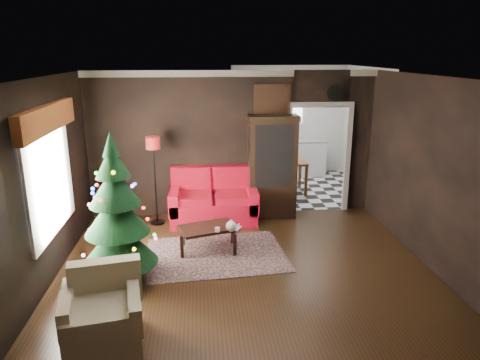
{
  "coord_description": "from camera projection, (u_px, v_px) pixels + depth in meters",
  "views": [
    {
      "loc": [
        -0.62,
        -5.81,
        3.12
      ],
      "look_at": [
        0.0,
        0.9,
        1.15
      ],
      "focal_mm": 32.88,
      "sensor_mm": 36.0,
      "label": 1
    }
  ],
  "objects": [
    {
      "name": "floor",
      "position": [
        246.0,
        272.0,
        6.49
      ],
      "size": [
        5.5,
        5.5,
        0.0
      ],
      "primitive_type": "plane",
      "color": "black",
      "rests_on": "ground"
    },
    {
      "name": "ceiling",
      "position": [
        246.0,
        78.0,
        5.7
      ],
      "size": [
        5.5,
        5.5,
        0.0
      ],
      "primitive_type": "plane",
      "rotation": [
        3.14,
        0.0,
        0.0
      ],
      "color": "white",
      "rests_on": "ground"
    },
    {
      "name": "wall_back",
      "position": [
        232.0,
        144.0,
        8.48
      ],
      "size": [
        5.5,
        0.0,
        5.5
      ],
      "primitive_type": "plane",
      "rotation": [
        1.57,
        0.0,
        0.0
      ],
      "color": "black",
      "rests_on": "ground"
    },
    {
      "name": "wall_front",
      "position": [
        277.0,
        264.0,
        3.71
      ],
      "size": [
        5.5,
        0.0,
        5.5
      ],
      "primitive_type": "plane",
      "rotation": [
        -1.57,
        0.0,
        0.0
      ],
      "color": "black",
      "rests_on": "ground"
    },
    {
      "name": "wall_left",
      "position": [
        41.0,
        186.0,
        5.85
      ],
      "size": [
        0.0,
        5.5,
        5.5
      ],
      "primitive_type": "plane",
      "rotation": [
        1.57,
        0.0,
        1.57
      ],
      "color": "black",
      "rests_on": "ground"
    },
    {
      "name": "wall_right",
      "position": [
        435.0,
        176.0,
        6.34
      ],
      "size": [
        0.0,
        5.5,
        5.5
      ],
      "primitive_type": "plane",
      "rotation": [
        1.57,
        0.0,
        -1.57
      ],
      "color": "black",
      "rests_on": "ground"
    },
    {
      "name": "doorway",
      "position": [
        318.0,
        160.0,
        8.73
      ],
      "size": [
        1.1,
        0.1,
        2.1
      ],
      "primitive_type": null,
      "color": "white",
      "rests_on": "ground"
    },
    {
      "name": "left_window",
      "position": [
        49.0,
        178.0,
        6.03
      ],
      "size": [
        0.05,
        1.6,
        1.4
      ],
      "primitive_type": "cube",
      "color": "white",
      "rests_on": "wall_left"
    },
    {
      "name": "valance",
      "position": [
        47.0,
        119.0,
        5.81
      ],
      "size": [
        0.12,
        2.1,
        0.35
      ],
      "primitive_type": "cube",
      "color": "#A44F24",
      "rests_on": "wall_left"
    },
    {
      "name": "kitchen_floor",
      "position": [
        299.0,
        188.0,
        10.46
      ],
      "size": [
        3.0,
        3.0,
        0.0
      ],
      "primitive_type": "plane",
      "color": "white",
      "rests_on": "ground"
    },
    {
      "name": "kitchen_window",
      "position": [
        289.0,
        109.0,
        11.37
      ],
      "size": [
        0.7,
        0.06,
        0.7
      ],
      "primitive_type": "cube",
      "color": "white",
      "rests_on": "ground"
    },
    {
      "name": "rug",
      "position": [
        216.0,
        255.0,
        7.02
      ],
      "size": [
        2.29,
        1.75,
        0.01
      ],
      "primitive_type": "cube",
      "rotation": [
        0.0,
        0.0,
        0.08
      ],
      "color": "#5A3F50",
      "rests_on": "ground"
    },
    {
      "name": "loveseat",
      "position": [
        213.0,
        197.0,
        8.27
      ],
      "size": [
        1.7,
        0.9,
        1.0
      ],
      "primitive_type": null,
      "color": "maroon",
      "rests_on": "ground"
    },
    {
      "name": "curio_cabinet",
      "position": [
        272.0,
        169.0,
        8.46
      ],
      "size": [
        0.9,
        0.45,
        1.9
      ],
      "primitive_type": null,
      "color": "black",
      "rests_on": "ground"
    },
    {
      "name": "floor_lamp",
      "position": [
        155.0,
        181.0,
        8.09
      ],
      "size": [
        0.35,
        0.35,
        1.66
      ],
      "primitive_type": null,
      "rotation": [
        0.0,
        0.0,
        -0.32
      ],
      "color": "black",
      "rests_on": "ground"
    },
    {
      "name": "christmas_tree",
      "position": [
        116.0,
        210.0,
        5.99
      ],
      "size": [
        1.26,
        1.26,
        2.03
      ],
      "primitive_type": null,
      "rotation": [
        0.0,
        0.0,
        -0.21
      ],
      "color": "black",
      "rests_on": "ground"
    },
    {
      "name": "armchair",
      "position": [
        101.0,
        310.0,
        4.72
      ],
      "size": [
        0.97,
        0.97,
        0.85
      ],
      "primitive_type": null,
      "rotation": [
        0.0,
        0.0,
        0.18
      ],
      "color": "tan",
      "rests_on": "ground"
    },
    {
      "name": "coffee_table",
      "position": [
        208.0,
        238.0,
        7.12
      ],
      "size": [
        1.02,
        0.8,
        0.4
      ],
      "primitive_type": null,
      "rotation": [
        0.0,
        0.0,
        0.32
      ],
      "color": "black",
      "rests_on": "rug"
    },
    {
      "name": "teapot",
      "position": [
        231.0,
        226.0,
        6.87
      ],
      "size": [
        0.2,
        0.2,
        0.18
      ],
      "primitive_type": null,
      "rotation": [
        0.0,
        0.0,
        0.03
      ],
      "color": "white",
      "rests_on": "coffee_table"
    },
    {
      "name": "cup_a",
      "position": [
        217.0,
        230.0,
        6.86
      ],
      "size": [
        0.08,
        0.08,
        0.07
      ],
      "primitive_type": "cylinder",
      "rotation": [
        0.0,
        0.0,
        -0.06
      ],
      "color": "silver",
      "rests_on": "coffee_table"
    },
    {
      "name": "cup_b",
      "position": [
        231.0,
        229.0,
        6.88
      ],
      "size": [
        0.09,
        0.09,
        0.06
      ],
      "primitive_type": "cylinder",
      "rotation": [
        0.0,
        0.0,
        -0.26
      ],
      "color": "white",
      "rests_on": "coffee_table"
    },
    {
      "name": "book",
      "position": [
        231.0,
        222.0,
        6.98
      ],
      "size": [
        0.15,
        0.08,
        0.22
      ],
      "primitive_type": "imported",
      "rotation": [
        0.0,
        0.0,
        -0.42
      ],
      "color": "tan",
      "rests_on": "coffee_table"
    },
    {
      "name": "wall_clock",
      "position": [
        335.0,
        92.0,
        8.33
      ],
      "size": [
        0.32,
        0.32,
        0.06
      ],
      "primitive_type": "cylinder",
      "color": "white",
      "rests_on": "wall_back"
    },
    {
      "name": "painting",
      "position": [
        272.0,
        100.0,
        8.27
      ],
      "size": [
        0.62,
        0.05,
        0.52
      ],
      "primitive_type": "cube",
      "color": "#BC7944",
      "rests_on": "wall_back"
    },
    {
      "name": "kitchen_counter",
      "position": [
        289.0,
        158.0,
        11.48
      ],
      "size": [
        1.8,
        0.6,
        0.9
      ],
      "primitive_type": "cube",
      "color": "white",
      "rests_on": "ground"
    },
    {
      "name": "kitchen_table",
      "position": [
        290.0,
        177.0,
        10.04
      ],
      "size": [
        0.7,
        0.7,
        0.75
      ],
      "primitive_type": null,
      "color": "brown",
      "rests_on": "ground"
    }
  ]
}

